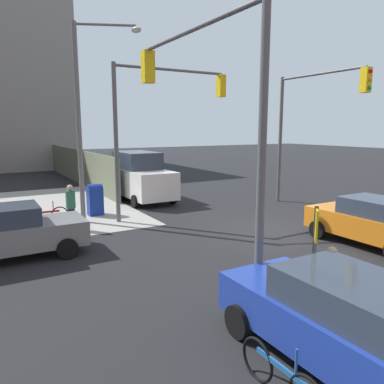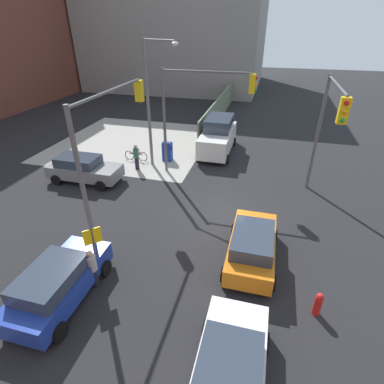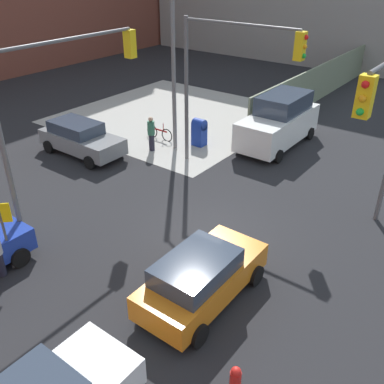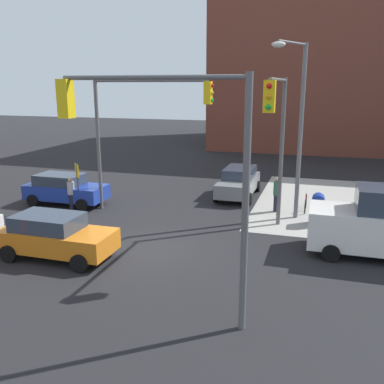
% 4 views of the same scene
% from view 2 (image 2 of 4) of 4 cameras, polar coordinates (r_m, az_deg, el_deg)
% --- Properties ---
extents(ground_plane, '(120.00, 120.00, 0.00)m').
position_cam_2_polar(ground_plane, '(15.61, 5.47, -4.68)').
color(ground_plane, black).
extents(sidewalk_corner, '(12.00, 12.00, 0.01)m').
position_cam_2_polar(sidewalk_corner, '(25.86, -11.12, 9.31)').
color(sidewalk_corner, '#9E9B93').
rests_on(sidewalk_corner, ground).
extents(construction_fence, '(21.10, 0.12, 2.40)m').
position_cam_2_polar(construction_fence, '(32.62, 5.72, 16.13)').
color(construction_fence, slate).
rests_on(construction_fence, ground).
extents(building_loft_east, '(20.00, 24.00, 16.00)m').
position_cam_2_polar(building_loft_east, '(50.90, -2.07, 28.82)').
color(building_loft_east, gray).
rests_on(building_loft_east, ground).
extents(smokestack, '(1.80, 1.80, 14.81)m').
position_cam_2_polar(smokestack, '(51.78, -25.87, 25.62)').
color(smokestack, brown).
rests_on(smokestack, ground).
extents(traffic_signal_nw_corner, '(6.00, 0.36, 6.50)m').
position_cam_2_polar(traffic_signal_nw_corner, '(13.01, -15.52, 10.16)').
color(traffic_signal_nw_corner, '#59595B').
rests_on(traffic_signal_nw_corner, ground).
extents(traffic_signal_se_corner, '(5.18, 0.36, 6.50)m').
position_cam_2_polar(traffic_signal_se_corner, '(16.10, 24.33, 12.12)').
color(traffic_signal_se_corner, '#59595B').
rests_on(traffic_signal_se_corner, ground).
extents(traffic_signal_ne_corner, '(0.36, 5.53, 6.50)m').
position_cam_2_polar(traffic_signal_ne_corner, '(18.26, 1.05, 16.57)').
color(traffic_signal_ne_corner, '#59595B').
rests_on(traffic_signal_ne_corner, ground).
extents(street_lamp_corner, '(1.33, 2.48, 8.00)m').
position_cam_2_polar(street_lamp_corner, '(19.69, -7.67, 17.50)').
color(street_lamp_corner, slate).
rests_on(street_lamp_corner, ground).
extents(warning_sign_two_way, '(0.48, 0.48, 2.40)m').
position_cam_2_polar(warning_sign_two_way, '(11.73, -18.12, -9.59)').
color(warning_sign_two_way, '#4C4C4C').
rests_on(warning_sign_two_way, ground).
extents(mailbox_blue, '(0.56, 0.64, 1.43)m').
position_cam_2_polar(mailbox_blue, '(21.71, -4.72, 7.92)').
color(mailbox_blue, navy).
rests_on(mailbox_blue, ground).
extents(fire_hydrant, '(0.26, 0.26, 0.94)m').
position_cam_2_polar(fire_hydrant, '(11.62, 22.87, -18.99)').
color(fire_hydrant, red).
rests_on(fire_hydrant, ground).
extents(coupe_gray, '(2.02, 4.48, 1.62)m').
position_cam_2_polar(coupe_gray, '(19.81, -19.97, 4.22)').
color(coupe_gray, slate).
rests_on(coupe_gray, ground).
extents(coupe_orange, '(4.23, 2.02, 1.62)m').
position_cam_2_polar(coupe_orange, '(12.64, 11.39, -9.93)').
color(coupe_orange, orange).
rests_on(coupe_orange, ground).
extents(hatchback_white, '(4.45, 2.02, 1.62)m').
position_cam_2_polar(hatchback_white, '(9.07, 6.93, -31.73)').
color(hatchback_white, white).
rests_on(hatchback_white, ground).
extents(coupe_blue, '(4.26, 2.02, 1.62)m').
position_cam_2_polar(coupe_blue, '(11.90, -24.16, -15.47)').
color(coupe_blue, '#1E389E').
rests_on(coupe_blue, ground).
extents(van_white_delivery, '(5.40, 2.32, 2.62)m').
position_cam_2_polar(van_white_delivery, '(23.05, 4.98, 10.60)').
color(van_white_delivery, white).
rests_on(van_white_delivery, ground).
extents(pedestrian_crossing, '(0.36, 0.36, 1.78)m').
position_cam_2_polar(pedestrian_crossing, '(20.48, -10.56, 6.64)').
color(pedestrian_crossing, '#2D664C').
rests_on(pedestrian_crossing, ground).
extents(pedestrian_waiting, '(0.36, 0.36, 1.68)m').
position_cam_2_polar(pedestrian_waiting, '(11.96, -18.41, -13.62)').
color(pedestrian_waiting, '#B2B2B7').
rests_on(pedestrian_waiting, ground).
extents(bicycle_leaning_on_fence, '(0.05, 1.75, 0.97)m').
position_cam_2_polar(bicycle_leaning_on_fence, '(22.15, -10.60, 6.80)').
color(bicycle_leaning_on_fence, black).
rests_on(bicycle_leaning_on_fence, ground).
extents(bicycle_at_crosswalk, '(1.75, 0.05, 0.97)m').
position_cam_2_polar(bicycle_at_crosswalk, '(12.97, -28.97, -15.54)').
color(bicycle_at_crosswalk, black).
rests_on(bicycle_at_crosswalk, ground).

